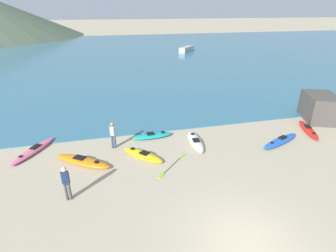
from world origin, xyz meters
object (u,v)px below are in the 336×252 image
at_px(kayak_on_sand_1, 143,155).
at_px(kayak_on_sand_3, 83,161).
at_px(kayak_on_sand_6, 34,150).
at_px(kayak_on_sand_5, 195,141).
at_px(person_near_foreground, 66,181).
at_px(kayak_on_sand_0, 152,136).
at_px(kayak_on_sand_4, 308,130).
at_px(kayak_on_sand_2, 281,141).
at_px(shoreline_rock, 320,107).
at_px(person_near_waterline, 113,133).
at_px(moored_boat_0, 186,49).
at_px(loose_paddle, 173,165).

height_order(kayak_on_sand_1, kayak_on_sand_3, kayak_on_sand_3).
bearing_deg(kayak_on_sand_6, kayak_on_sand_5, -7.35).
height_order(kayak_on_sand_1, kayak_on_sand_6, kayak_on_sand_1).
xyz_separation_m(kayak_on_sand_6, person_near_foreground, (2.42, -4.89, 0.84)).
bearing_deg(kayak_on_sand_0, kayak_on_sand_6, -178.35).
xyz_separation_m(kayak_on_sand_1, kayak_on_sand_3, (-3.31, 0.12, 0.01)).
height_order(kayak_on_sand_4, kayak_on_sand_5, kayak_on_sand_4).
relative_size(kayak_on_sand_2, kayak_on_sand_4, 1.08).
xyz_separation_m(kayak_on_sand_6, shoreline_rock, (20.05, 0.25, 0.83)).
height_order(person_near_waterline, shoreline_rock, shoreline_rock).
bearing_deg(kayak_on_sand_0, moored_boat_0, 68.94).
relative_size(kayak_on_sand_4, person_near_waterline, 1.84).
distance_m(person_near_waterline, loose_paddle, 4.16).
height_order(kayak_on_sand_1, person_near_foreground, person_near_foreground).
xyz_separation_m(kayak_on_sand_2, shoreline_rock, (5.18, 2.77, 0.79)).
height_order(kayak_on_sand_1, moored_boat_0, moored_boat_0).
height_order(kayak_on_sand_2, person_near_foreground, person_near_foreground).
xyz_separation_m(kayak_on_sand_0, kayak_on_sand_6, (-7.18, -0.21, -0.01)).
height_order(kayak_on_sand_1, kayak_on_sand_5, kayak_on_sand_1).
bearing_deg(kayak_on_sand_3, kayak_on_sand_0, 26.79).
bearing_deg(person_near_waterline, shoreline_rock, 3.06).
distance_m(person_near_foreground, person_near_waterline, 4.86).
height_order(kayak_on_sand_2, shoreline_rock, shoreline_rock).
height_order(kayak_on_sand_1, kayak_on_sand_4, kayak_on_sand_4).
distance_m(kayak_on_sand_0, shoreline_rock, 12.90).
relative_size(person_near_foreground, person_near_waterline, 1.01).
xyz_separation_m(kayak_on_sand_3, shoreline_rock, (17.19, 2.21, 0.80)).
xyz_separation_m(kayak_on_sand_4, loose_paddle, (-10.13, -1.81, -0.15)).
bearing_deg(kayak_on_sand_2, loose_paddle, -173.73).
bearing_deg(shoreline_rock, kayak_on_sand_5, -171.84).
xyz_separation_m(person_near_foreground, loose_paddle, (5.21, 1.58, -0.96)).
distance_m(kayak_on_sand_1, shoreline_rock, 14.09).
relative_size(kayak_on_sand_1, shoreline_rock, 0.84).
bearing_deg(kayak_on_sand_0, shoreline_rock, 0.18).
bearing_deg(kayak_on_sand_1, shoreline_rock, 9.54).
bearing_deg(kayak_on_sand_2, shoreline_rock, 28.09).
bearing_deg(person_near_waterline, kayak_on_sand_0, 17.26).
distance_m(kayak_on_sand_5, shoreline_rock, 10.53).
bearing_deg(shoreline_rock, moored_boat_0, 89.53).
bearing_deg(kayak_on_sand_6, kayak_on_sand_1, -18.67).
distance_m(kayak_on_sand_6, person_near_foreground, 5.52).
xyz_separation_m(kayak_on_sand_1, kayak_on_sand_5, (3.48, 0.84, -0.01)).
xyz_separation_m(kayak_on_sand_0, kayak_on_sand_2, (7.69, -2.73, 0.03)).
height_order(kayak_on_sand_5, shoreline_rock, shoreline_rock).
relative_size(loose_paddle, shoreline_rock, 0.68).
bearing_deg(kayak_on_sand_3, kayak_on_sand_4, 1.77).
bearing_deg(kayak_on_sand_5, kayak_on_sand_2, -13.75).
distance_m(kayak_on_sand_1, loose_paddle, 1.91).
bearing_deg(person_near_waterline, kayak_on_sand_1, -44.66).
bearing_deg(kayak_on_sand_4, loose_paddle, -169.88).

